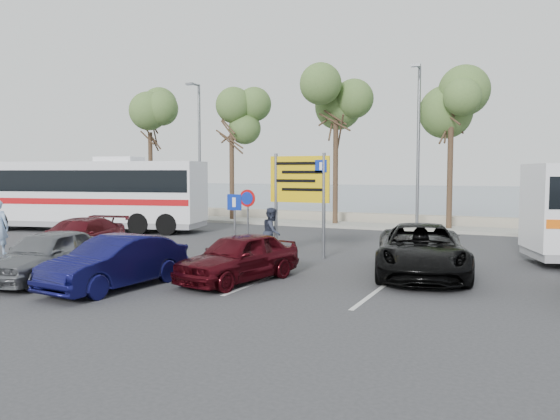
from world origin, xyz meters
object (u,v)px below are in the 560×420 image
at_px(coach_bus_left, 88,197).
at_px(pedestrian_far, 272,232).
at_px(car_silver_a, 48,255).
at_px(car_red, 239,257).
at_px(suv_black, 421,250).
at_px(street_lamp_left, 199,144).
at_px(direction_sign, 300,187).
at_px(car_maroon, 77,238).
at_px(car_blue, 116,262).
at_px(street_lamp_right, 418,139).

bearing_deg(coach_bus_left, pedestrian_far, -15.98).
distance_m(car_silver_a, car_red, 5.23).
distance_m(suv_black, pedestrian_far, 5.72).
height_order(car_silver_a, suv_black, suv_black).
bearing_deg(car_silver_a, car_red, 15.13).
xyz_separation_m(street_lamp_left, car_red, (11.20, -14.94, -3.94)).
distance_m(coach_bus_left, suv_black, 18.22).
xyz_separation_m(direction_sign, car_red, (0.20, -4.62, -1.77)).
height_order(car_silver_a, car_red, car_silver_a).
bearing_deg(car_maroon, coach_bus_left, 119.57).
xyz_separation_m(coach_bus_left, car_maroon, (6.00, -6.58, -1.05)).
xyz_separation_m(car_red, suv_black, (4.30, 2.93, 0.07)).
relative_size(car_red, pedestrian_far, 2.29).
xyz_separation_m(car_red, pedestrian_far, (-1.20, 4.49, 0.19)).
relative_size(coach_bus_left, car_maroon, 2.65).
xyz_separation_m(car_blue, car_red, (2.40, 2.07, -0.00)).
bearing_deg(street_lamp_right, car_maroon, -123.49).
bearing_deg(coach_bus_left, direction_sign, -14.25).
distance_m(direction_sign, car_silver_a, 8.31).
relative_size(street_lamp_left, pedestrian_far, 4.72).
bearing_deg(street_lamp_right, pedestrian_far, -106.01).
bearing_deg(car_silver_a, car_maroon, 116.85).
bearing_deg(car_blue, coach_bus_left, 142.08).
height_order(coach_bus_left, car_maroon, coach_bus_left).
bearing_deg(street_lamp_right, coach_bus_left, -154.92).
bearing_deg(pedestrian_far, car_blue, 157.01).
height_order(coach_bus_left, car_silver_a, coach_bus_left).
distance_m(car_silver_a, pedestrian_far, 7.49).
bearing_deg(car_blue, suv_black, 41.63).
relative_size(street_lamp_left, street_lamp_right, 1.00).
relative_size(street_lamp_left, car_maroon, 1.76).
relative_size(street_lamp_right, suv_black, 1.51).
distance_m(street_lamp_left, suv_black, 19.99).
relative_size(car_red, suv_black, 0.74).
height_order(car_silver_a, car_blue, car_silver_a).
relative_size(coach_bus_left, suv_black, 2.29).
xyz_separation_m(coach_bus_left, pedestrian_far, (12.00, -3.44, -0.86)).
height_order(coach_bus_left, car_red, coach_bus_left).
xyz_separation_m(street_lamp_left, pedestrian_far, (10.00, -10.45, -3.75)).
xyz_separation_m(street_lamp_right, car_blue, (-4.20, -17.02, -3.93)).
distance_m(coach_bus_left, car_blue, 14.76).
bearing_deg(suv_black, pedestrian_far, 151.19).
height_order(car_maroon, suv_black, suv_black).
height_order(car_maroon, car_red, car_red).
bearing_deg(street_lamp_left, suv_black, -37.80).
height_order(street_lamp_left, street_lamp_right, same).
height_order(car_silver_a, car_maroon, car_silver_a).
bearing_deg(street_lamp_right, suv_black, -78.27).
relative_size(suv_black, pedestrian_far, 3.11).
distance_m(street_lamp_right, suv_black, 12.87).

